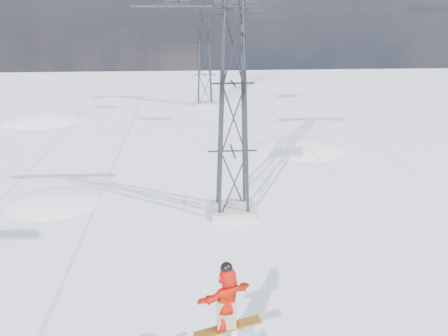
# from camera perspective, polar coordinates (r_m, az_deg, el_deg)

# --- Properties ---
(ground) EXTENTS (120.00, 120.00, 0.00)m
(ground) POSITION_cam_1_polar(r_m,az_deg,el_deg) (14.19, 0.92, -17.89)
(ground) COLOR white
(ground) RESTS_ON ground
(snow_terrain) EXTENTS (39.00, 37.00, 22.00)m
(snow_terrain) POSITION_cam_1_polar(r_m,az_deg,el_deg) (37.45, -9.86, -11.08)
(snow_terrain) COLOR white
(snow_terrain) RESTS_ON ground
(lift_tower_near) EXTENTS (5.20, 1.80, 11.43)m
(lift_tower_near) POSITION_cam_1_polar(r_m,az_deg,el_deg) (19.79, 1.03, 9.56)
(lift_tower_near) COLOR #999999
(lift_tower_near) RESTS_ON ground
(lift_tower_far) EXTENTS (5.20, 1.80, 11.43)m
(lift_tower_far) POSITION_cam_1_polar(r_m,az_deg,el_deg) (44.62, -2.27, 14.06)
(lift_tower_far) COLOR #999999
(lift_tower_far) RESTS_ON ground
(lift_chair_mid) EXTENTS (2.15, 0.62, 2.67)m
(lift_chair_mid) POSITION_cam_1_polar(r_m,az_deg,el_deg) (35.00, 2.21, 18.39)
(lift_chair_mid) COLOR black
(lift_chair_mid) RESTS_ON ground
(lift_chair_far) EXTENTS (1.98, 0.57, 2.45)m
(lift_chair_far) POSITION_cam_1_polar(r_m,az_deg,el_deg) (39.93, -5.35, 18.49)
(lift_chair_far) COLOR black
(lift_chair_far) RESTS_ON ground
(lift_chair_extra) EXTENTS (1.89, 0.54, 2.34)m
(lift_chair_extra) POSITION_cam_1_polar(r_m,az_deg,el_deg) (51.29, -0.09, 18.46)
(lift_chair_extra) COLOR black
(lift_chair_extra) RESTS_ON ground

